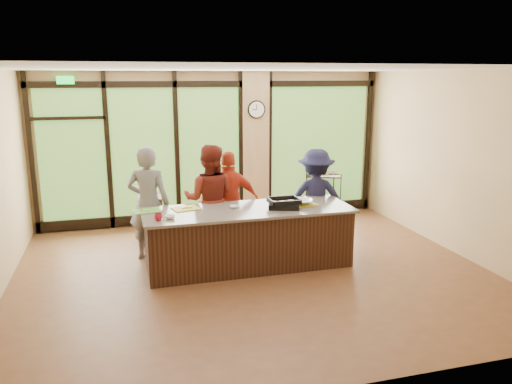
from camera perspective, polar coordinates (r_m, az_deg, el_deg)
floor at (r=7.65m, az=-0.29°, el=-9.17°), size 7.00×7.00×0.00m
ceiling at (r=7.08m, az=-0.32°, el=13.92°), size 7.00×7.00×0.00m
back_wall at (r=10.10m, az=-4.81°, el=5.09°), size 7.00×0.00×7.00m
right_wall at (r=8.80m, az=22.30°, el=2.97°), size 0.00×6.00×6.00m
window_wall at (r=10.10m, az=-3.84°, el=4.51°), size 6.90×0.12×3.00m
island_base at (r=7.77m, az=-0.88°, el=-5.35°), size 3.10×1.00×0.88m
countertop at (r=7.64m, az=-0.89°, el=-2.08°), size 3.20×1.10×0.04m
wall_clock at (r=10.09m, az=0.06°, el=9.41°), size 0.36×0.04×0.36m
cook_left at (r=8.12m, az=-12.19°, el=-1.28°), size 0.78×0.64×1.85m
cook_midleft at (r=8.26m, az=-5.31°, el=-0.87°), size 1.07×0.96×1.83m
cook_midright at (r=8.43m, az=-3.02°, el=-1.03°), size 1.06×0.62×1.69m
cook_right at (r=8.70m, az=6.81°, el=-0.64°), size 1.23×0.91×1.70m
roasting_pan at (r=7.68m, az=3.20°, el=-1.53°), size 0.55×0.49×0.08m
mixing_bowl at (r=7.89m, az=5.27°, el=-1.16°), size 0.45×0.45×0.08m
cutting_board_left at (r=7.67m, az=-12.33°, el=-2.12°), size 0.44×0.36×0.01m
cutting_board_center at (r=7.70m, az=-8.00°, el=-1.88°), size 0.45×0.38×0.01m
cutting_board_right at (r=7.91m, az=5.41°, el=-1.39°), size 0.45×0.36×0.01m
prep_bowl_near at (r=7.21m, az=-9.82°, el=-2.84°), size 0.16×0.16×0.05m
prep_bowl_mid at (r=7.67m, az=-2.50°, el=-1.70°), size 0.16×0.16×0.04m
prep_bowl_far at (r=8.16m, az=2.51°, el=-0.83°), size 0.15×0.15×0.03m
red_ramekin at (r=7.16m, az=-11.11°, el=-2.81°), size 0.14×0.14×0.09m
flower_stand at (r=9.03m, az=-11.90°, el=-3.14°), size 0.45×0.45×0.84m
flower_vase at (r=8.89m, az=-12.07°, el=0.35°), size 0.28×0.28×0.29m
bar_cart at (r=10.70m, az=7.71°, el=0.41°), size 0.80×0.64×0.95m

